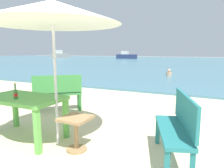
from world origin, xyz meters
TOP-DOWN VIEW (x-y plane):
  - ground_plane at (0.00, 0.00)m, footprint 120.00×120.00m
  - sea_water at (0.00, 30.00)m, footprint 120.00×50.00m
  - picnic_table_green at (-0.72, 0.16)m, footprint 1.40×0.80m
  - beer_bottle_amber at (-0.68, -0.02)m, footprint 0.07×0.07m
  - patio_umbrella at (-0.02, 0.21)m, footprint 2.10×2.10m
  - side_table_wood at (0.37, 0.17)m, footprint 0.44×0.44m
  - bench_teal_center at (1.83, 0.51)m, footprint 0.72×1.25m
  - bench_green_left at (-1.30, 1.74)m, footprint 1.15×1.05m
  - swimmer_person at (-0.06, 10.44)m, footprint 0.34×0.34m
  - boat_sailboat at (-29.19, 35.71)m, footprint 4.85×1.32m
  - boat_tanker at (-13.35, 37.00)m, footprint 4.14×1.13m

SIDE VIEW (x-z plane):
  - ground_plane at x=0.00m, z-range 0.00..0.00m
  - sea_water at x=0.00m, z-range 0.00..0.08m
  - swimmer_person at x=-0.06m, z-range 0.03..0.44m
  - side_table_wood at x=0.37m, z-range 0.08..0.62m
  - bench_teal_center at x=1.83m, z-range 0.07..1.02m
  - bench_green_left at x=-1.30m, z-range 0.07..1.02m
  - boat_tanker at x=-13.35m, z-range -0.13..1.38m
  - picnic_table_green at x=-0.72m, z-range 0.27..1.03m
  - boat_sailboat at x=-29.19m, z-range -0.17..1.60m
  - beer_bottle_amber at x=-0.68m, z-range 0.72..0.99m
  - patio_umbrella at x=-0.02m, z-range 0.97..3.27m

